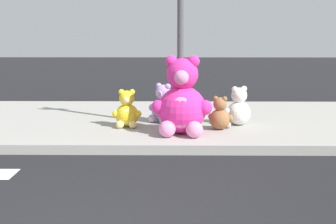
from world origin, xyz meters
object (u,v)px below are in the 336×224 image
object	(u,v)px
sign_pole	(180,30)
plush_lime	(189,107)
plush_lavender	(163,106)
plush_white	(238,109)
plush_brown	(220,116)
plush_pink_large	(182,103)
plush_yellow	(127,112)

from	to	relation	value
sign_pole	plush_lime	size ratio (longest dim) A/B	5.55
plush_lavender	plush_white	size ratio (longest dim) A/B	1.02
sign_pole	plush_white	size ratio (longest dim) A/B	4.53
plush_lavender	plush_brown	bearing A→B (deg)	-33.41
plush_pink_large	plush_lavender	world-z (taller)	plush_pink_large
plush_lavender	plush_brown	xyz separation A→B (m)	(1.01, -0.67, -0.06)
plush_lavender	plush_white	xyz separation A→B (m)	(1.37, -0.26, -0.01)
sign_pole	plush_lavender	world-z (taller)	sign_pole
plush_pink_large	plush_lavender	size ratio (longest dim) A/B	1.78
sign_pole	plush_white	xyz separation A→B (m)	(1.05, 0.18, -1.42)
plush_yellow	sign_pole	bearing A→B (deg)	2.37
sign_pole	plush_lime	world-z (taller)	sign_pole
plush_yellow	plush_brown	world-z (taller)	plush_yellow
plush_lavender	plush_lime	world-z (taller)	plush_lavender
plush_lavender	plush_yellow	world-z (taller)	plush_lavender
plush_pink_large	plush_white	distance (m)	1.30
sign_pole	plush_white	world-z (taller)	sign_pole
plush_lavender	plush_yellow	size ratio (longest dim) A/B	1.08
plush_pink_large	plush_brown	distance (m)	0.81
plush_pink_large	plush_lime	distance (m)	1.32
plush_white	plush_yellow	world-z (taller)	plush_white
sign_pole	plush_pink_large	bearing A→B (deg)	-87.53
sign_pole	plush_lime	bearing A→B (deg)	75.26
plush_yellow	plush_lavender	bearing A→B (deg)	37.74
plush_yellow	plush_brown	xyz separation A→B (m)	(1.63, -0.19, -0.04)
sign_pole	plush_lavender	bearing A→B (deg)	125.99
sign_pole	plush_yellow	size ratio (longest dim) A/B	4.77
sign_pole	plush_lime	xyz separation A→B (m)	(0.18, 0.69, -1.47)
plush_lavender	plush_yellow	xyz separation A→B (m)	(-0.62, -0.48, -0.02)
sign_pole	plush_yellow	distance (m)	1.71
plush_brown	plush_white	bearing A→B (deg)	47.86
plush_pink_large	plush_lavender	xyz separation A→B (m)	(-0.35, 1.03, -0.23)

